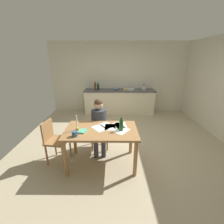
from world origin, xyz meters
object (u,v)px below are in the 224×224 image
object	(u,v)px
chair_at_table	(99,127)
sink_unit	(130,89)
dining_table	(101,135)
chair_side_empty	(55,139)
wine_glass_by_kettle	(118,86)
coffee_mug	(75,134)
stovetop_kettle	(144,87)
wine_glass_near_sink	(121,86)
wine_bottle_on_table	(121,125)
candlestick	(77,126)
bottle_vinegar	(98,87)
bottle_oil	(95,87)
person_seated	(99,122)
mixing_bowl	(116,89)
teacup_on_counter	(125,89)
book_magazine	(82,131)

from	to	relation	value
chair_at_table	sink_unit	size ratio (longest dim) A/B	2.43
dining_table	sink_unit	distance (m)	3.13
chair_side_empty	wine_glass_by_kettle	size ratio (longest dim) A/B	5.73
coffee_mug	stovetop_kettle	size ratio (longest dim) A/B	0.57
wine_glass_near_sink	wine_bottle_on_table	bearing A→B (deg)	-92.59
candlestick	wine_bottle_on_table	xyz separation A→B (m)	(0.81, -0.00, 0.02)
bottle_vinegar	wine_glass_near_sink	bearing A→B (deg)	11.22
sink_unit	wine_glass_near_sink	world-z (taller)	sink_unit
wine_bottle_on_table	wine_glass_near_sink	distance (m)	3.19
coffee_mug	sink_unit	bearing A→B (deg)	68.58
chair_side_empty	wine_glass_near_sink	xyz separation A→B (m)	(1.45, 3.08, 0.51)
sink_unit	bottle_oil	xyz separation A→B (m)	(-1.28, -0.06, 0.11)
person_seated	stovetop_kettle	bearing A→B (deg)	59.86
chair_at_table	bottle_vinegar	size ratio (longest dim) A/B	3.24
bottle_vinegar	mixing_bowl	world-z (taller)	bottle_vinegar
chair_at_table	sink_unit	world-z (taller)	sink_unit
candlestick	wine_glass_near_sink	size ratio (longest dim) A/B	1.94
wine_glass_by_kettle	teacup_on_counter	xyz separation A→B (m)	(0.24, -0.30, -0.06)
chair_side_empty	dining_table	bearing A→B (deg)	-4.02
wine_bottle_on_table	sink_unit	xyz separation A→B (m)	(0.48, 3.04, 0.06)
chair_at_table	wine_glass_near_sink	distance (m)	2.62
dining_table	wine_glass_near_sink	distance (m)	3.21
chair_side_empty	sink_unit	distance (m)	3.46
sink_unit	wine_glass_near_sink	xyz separation A→B (m)	(-0.33, 0.15, 0.09)
candlestick	wine_glass_near_sink	bearing A→B (deg)	73.26
wine_bottle_on_table	bottle_vinegar	xyz separation A→B (m)	(-0.70, 3.02, 0.15)
chair_side_empty	stovetop_kettle	distance (m)	3.76
chair_side_empty	book_magazine	distance (m)	0.68
coffee_mug	bottle_vinegar	distance (m)	3.26
mixing_bowl	stovetop_kettle	xyz separation A→B (m)	(1.02, 0.01, 0.06)
wine_glass_near_sink	coffee_mug	bearing A→B (deg)	-105.55
sink_unit	teacup_on_counter	bearing A→B (deg)	-142.61
teacup_on_counter	wine_bottle_on_table	bearing A→B (deg)	-95.44
person_seated	bottle_oil	xyz separation A→B (m)	(-0.34, 2.44, 0.35)
dining_table	wine_bottle_on_table	world-z (taller)	wine_bottle_on_table
chair_at_table	wine_glass_near_sink	world-z (taller)	wine_glass_near_sink
teacup_on_counter	coffee_mug	bearing A→B (deg)	-109.13
chair_side_empty	teacup_on_counter	xyz separation A→B (m)	(1.58, 2.78, 0.45)
dining_table	teacup_on_counter	size ratio (longest dim) A/B	11.44
mixing_bowl	wine_glass_by_kettle	distance (m)	0.18
person_seated	wine_glass_by_kettle	bearing A→B (deg)	79.47
dining_table	wine_glass_near_sink	bearing A→B (deg)	80.69
book_magazine	teacup_on_counter	world-z (taller)	teacup_on_counter
candlestick	bottle_oil	size ratio (longest dim) A/B	0.96
person_seated	wine_bottle_on_table	size ratio (longest dim) A/B	4.77
coffee_mug	candlestick	distance (m)	0.24
book_magazine	mixing_bowl	world-z (taller)	mixing_bowl
bottle_oil	coffee_mug	bearing A→B (deg)	-90.09
chair_at_table	mixing_bowl	distance (m)	2.42
coffee_mug	candlestick	world-z (taller)	candlestick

